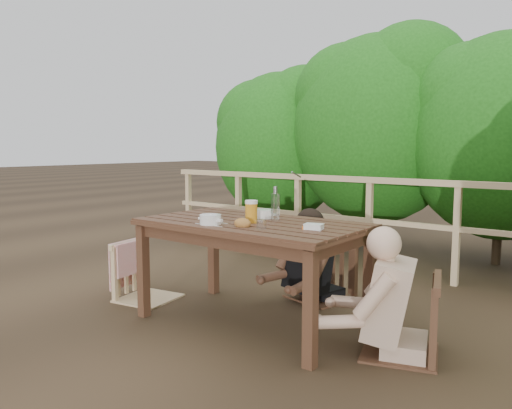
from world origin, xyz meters
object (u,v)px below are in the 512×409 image
Objects in this scene: table at (252,273)px; chair_right at (402,280)px; butter_tub at (314,228)px; diner_right at (408,251)px; bread_roll at (243,223)px; chair_far at (321,244)px; tumbler at (261,225)px; chair_left at (147,246)px; soup_near at (210,221)px; bottle at (275,205)px; woman at (323,229)px; soup_far at (264,215)px; beer_glass at (251,213)px.

table is 1.69× the size of chair_right.
butter_tub is (-0.55, -0.18, 0.30)m from chair_right.
bread_roll is (-1.04, -0.38, 0.12)m from diner_right.
tumbler is (0.19, -1.10, 0.32)m from chair_far.
diner_right reaches higher than table.
chair_right is (2.20, 0.23, 0.02)m from chair_left.
bottle is (0.26, 0.42, 0.09)m from soup_near.
chair_far is 0.13m from woman.
butter_tub is at bearing -20.64° from soup_far.
chair_right is at bearing 72.48° from diner_right.
beer_glass is (0.18, 0.25, 0.05)m from soup_near.
table is 1.35× the size of woman.
table is 9.25× the size of beer_glass.
beer_glass is at bearing 141.67° from tumbler.
tumbler reaches higher than butter_tub.
soup_far is 0.92× the size of bottle.
bread_roll is 0.49m from butter_tub.
bottle is at bearing -106.56° from chair_right.
tumbler is at bearing -54.87° from soup_far.
soup_near is (-0.13, -0.31, 0.43)m from table.
chair_far is 0.80× the size of woman.
woman is 9.86× the size of butter_tub.
bottle is (0.02, 0.36, 0.10)m from bread_roll.
beer_glass is (-0.07, 0.18, 0.05)m from bread_roll.
chair_far is at bearing 103.29° from butter_tub.
woman is at bearing 80.84° from soup_far.
woman is 4.75× the size of soup_near.
bread_roll is at bearing -70.09° from beer_glass.
chair_right reaches higher than soup_near.
chair_right is 3.80× the size of soup_near.
diner_right is (1.05, -0.72, 0.19)m from chair_far.
chair_far is 1.25m from chair_right.
chair_right is 3.91× the size of soup_far.
chair_right is at bearing 0.97° from bottle.
bread_roll is at bearing -87.05° from chair_right.
chair_left is (-1.08, -0.09, 0.09)m from table.
diner_right is 1.17m from soup_far.
chair_far is at bearing 79.10° from soup_near.
soup_near is 2.03× the size of bread_roll.
soup_far is 3.10× the size of tumbler.
chair_far reaches higher than soup_far.
woman is at bearing 37.21° from diner_right.
chair_far is 1.23m from soup_near.
diner_right reaches higher than chair_far.
beer_glass is 1.44× the size of butter_tub.
soup_far is (0.11, 0.48, -0.00)m from soup_near.
soup_near is 1.03× the size of soup_far.
chair_left is 0.96× the size of chair_right.
beer_glass reaches higher than butter_tub.
table is 0.55m from bottle.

